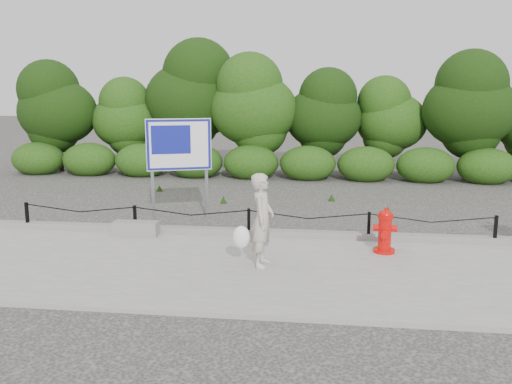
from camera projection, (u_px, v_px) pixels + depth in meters
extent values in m
plane|color=#2D2B28|center=(249.00, 240.00, 11.54)|extent=(90.00, 90.00, 0.00)
cube|color=gray|center=(233.00, 269.00, 9.58)|extent=(14.00, 4.00, 0.08)
cube|color=slate|center=(249.00, 232.00, 11.56)|extent=(14.00, 0.22, 0.14)
cube|color=black|center=(27.00, 215.00, 12.07)|extent=(0.06, 0.06, 0.60)
cube|color=black|center=(135.00, 219.00, 11.77)|extent=(0.06, 0.06, 0.60)
cube|color=black|center=(249.00, 222.00, 11.47)|extent=(0.06, 0.06, 0.60)
cube|color=black|center=(369.00, 226.00, 11.16)|extent=(0.06, 0.06, 0.60)
cube|color=black|center=(495.00, 230.00, 10.86)|extent=(0.06, 0.06, 0.60)
cylinder|color=black|center=(80.00, 207.00, 11.88)|extent=(2.50, 0.02, 0.02)
cylinder|color=black|center=(191.00, 211.00, 11.57)|extent=(2.50, 0.02, 0.02)
cylinder|color=black|center=(308.00, 214.00, 11.27)|extent=(2.50, 0.02, 0.02)
cylinder|color=black|center=(432.00, 217.00, 10.97)|extent=(2.50, 0.02, 0.02)
cylinder|color=black|center=(60.00, 144.00, 20.75)|extent=(0.18, 0.18, 2.04)
ellipsoid|color=#23440F|center=(57.00, 107.00, 20.47)|extent=(3.02, 2.61, 3.27)
cylinder|color=black|center=(127.00, 148.00, 20.86)|extent=(0.18, 0.18, 1.73)
ellipsoid|color=#23440F|center=(125.00, 116.00, 20.63)|extent=(2.56, 2.22, 2.77)
cylinder|color=black|center=(192.00, 139.00, 20.88)|extent=(0.18, 0.18, 2.43)
ellipsoid|color=#23440F|center=(191.00, 94.00, 20.56)|extent=(3.59, 3.11, 3.88)
cylinder|color=black|center=(254.00, 145.00, 19.83)|extent=(0.18, 0.18, 2.15)
ellipsoid|color=#23440F|center=(254.00, 104.00, 19.54)|extent=(3.18, 2.75, 3.44)
cylinder|color=black|center=(322.00, 149.00, 19.94)|extent=(0.18, 0.18, 1.89)
ellipsoid|color=#23440F|center=(323.00, 113.00, 19.68)|extent=(2.79, 2.42, 3.02)
cylinder|color=black|center=(390.00, 150.00, 20.04)|extent=(0.18, 0.18, 1.75)
ellipsoid|color=#23440F|center=(392.00, 117.00, 19.80)|extent=(2.59, 2.24, 2.80)
cylinder|color=black|center=(466.00, 148.00, 18.91)|extent=(0.18, 0.18, 2.17)
ellipsoid|color=#23440F|center=(470.00, 104.00, 18.62)|extent=(3.21, 2.78, 3.47)
cylinder|color=red|center=(384.00, 250.00, 10.40)|extent=(0.44, 0.44, 0.07)
cylinder|color=red|center=(385.00, 233.00, 10.33)|extent=(0.27, 0.27, 0.61)
cylinder|color=red|center=(386.00, 217.00, 10.27)|extent=(0.32, 0.32, 0.06)
ellipsoid|color=red|center=(386.00, 215.00, 10.26)|extent=(0.28, 0.28, 0.20)
cylinder|color=red|center=(386.00, 209.00, 10.24)|extent=(0.07, 0.07, 0.06)
cylinder|color=red|center=(376.00, 228.00, 10.35)|extent=(0.12, 0.13, 0.13)
cylinder|color=red|center=(394.00, 229.00, 10.28)|extent=(0.12, 0.13, 0.13)
cylinder|color=red|center=(385.00, 234.00, 10.15)|extent=(0.18, 0.15, 0.17)
cylinder|color=slate|center=(384.00, 238.00, 10.20)|extent=(0.01, 0.06, 0.13)
imported|color=#BFB5A4|center=(262.00, 220.00, 9.49)|extent=(0.45, 0.64, 1.66)
ellipsoid|color=white|center=(241.00, 237.00, 9.44)|extent=(0.30, 0.23, 0.40)
cube|color=gray|center=(136.00, 228.00, 11.54)|extent=(0.96, 0.36, 0.30)
cube|color=slate|center=(152.00, 171.00, 12.89)|extent=(0.09, 0.09, 2.47)
cube|color=slate|center=(206.00, 169.00, 13.16)|extent=(0.09, 0.09, 2.47)
cube|color=white|center=(179.00, 145.00, 12.86)|extent=(1.47, 0.55, 1.23)
cube|color=navy|center=(179.00, 145.00, 12.83)|extent=(1.43, 0.50, 1.20)
cube|color=navy|center=(171.00, 140.00, 12.76)|extent=(0.88, 0.31, 0.68)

